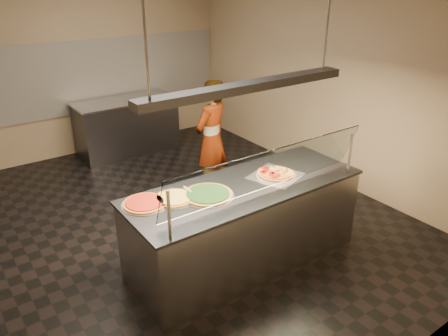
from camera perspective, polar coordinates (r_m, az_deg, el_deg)
ground at (r=5.72m, az=-5.80°, el=-6.69°), size 5.00×6.00×0.02m
wall_back at (r=7.81m, az=-17.71°, el=12.75°), size 5.00×0.02×3.00m
wall_front at (r=3.04m, az=22.74°, el=-5.76°), size 5.00×0.02×3.00m
wall_right at (r=6.65m, az=13.05°, el=11.37°), size 0.02×6.00×3.00m
tile_band at (r=7.82m, az=-17.45°, el=11.29°), size 4.90×0.02×1.20m
serving_counter at (r=4.69m, az=2.70°, el=-7.31°), size 2.53×0.94×0.93m
sneeze_guard at (r=4.10m, az=5.86°, el=-0.29°), size 2.29×0.18×0.54m
perforated_tray at (r=4.69m, az=6.76°, el=-0.94°), size 0.61×0.61×0.01m
half_pizza_pepperoni at (r=4.62m, az=5.88°, el=-0.92°), size 0.32×0.44×0.05m
half_pizza_sausage at (r=4.74m, az=7.65°, el=-0.44°), size 0.32×0.44×0.04m
pizza_spinach at (r=4.25m, az=-2.16°, el=-3.45°), size 0.52×0.52×0.03m
pizza_cheese at (r=4.21m, az=-6.55°, el=-3.89°), size 0.41×0.41×0.03m
pizza_tomato at (r=4.16m, az=-10.34°, el=-4.54°), size 0.44×0.44×0.03m
pizza_spatula at (r=4.31m, az=-4.06°, el=-2.89°), size 0.17×0.23×0.02m
prep_table at (r=7.80m, az=-12.53°, el=5.41°), size 1.71×0.74×0.93m
worker at (r=5.97m, az=-1.64°, el=3.74°), size 0.70×0.58×1.65m
heat_lamp_housing at (r=4.11m, az=3.11°, el=10.57°), size 2.30×0.18×0.08m
lamp_rod_left at (r=3.49m, az=-10.28°, el=16.86°), size 0.02×0.02×1.01m
lamp_rod_right at (r=4.70m, az=13.41°, el=18.48°), size 0.02×0.02×1.01m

